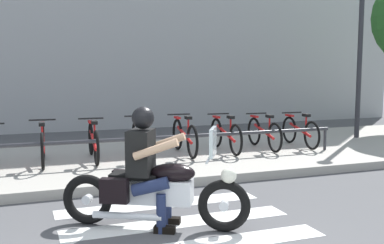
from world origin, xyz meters
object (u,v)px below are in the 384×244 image
at_px(bicycle_2, 93,142).
at_px(bicycle_4, 184,137).
at_px(bicycle_1, 43,144).
at_px(street_lamp, 360,42).
at_px(bicycle_3, 141,139).
at_px(bicycle_5, 225,135).
at_px(motorcycle, 155,190).
at_px(bike_rack, 171,138).
at_px(rider, 148,159).
at_px(bicycle_7, 300,131).
at_px(bicycle_6, 264,133).

bearing_deg(bicycle_2, bicycle_4, -0.02).
distance_m(bicycle_1, street_lamp, 7.77).
bearing_deg(bicycle_3, street_lamp, 6.78).
bearing_deg(street_lamp, bicycle_5, -170.16).
height_order(motorcycle, bike_rack, motorcycle).
bearing_deg(bicycle_4, motorcycle, -114.55).
height_order(motorcycle, bicycle_1, motorcycle).
distance_m(motorcycle, bicycle_4, 3.87).
xyz_separation_m(rider, bicycle_5, (2.57, 3.48, -0.31)).
relative_size(motorcycle, bicycle_2, 1.16).
bearing_deg(bicycle_7, bicycle_4, -179.99).
xyz_separation_m(bicycle_2, street_lamp, (6.58, 0.68, 1.99)).
distance_m(rider, bicycle_6, 4.92).
bearing_deg(bicycle_1, bicycle_5, 0.00).
bearing_deg(bicycle_5, motorcycle, -125.42).
distance_m(bicycle_5, bike_rack, 1.46).
bearing_deg(rider, bicycle_1, 106.26).
distance_m(rider, bicycle_1, 3.64).
distance_m(rider, bicycle_2, 3.49).
relative_size(motorcycle, rider, 1.41).
bearing_deg(bicycle_6, bicycle_7, 0.00).
distance_m(bicycle_4, bicycle_6, 1.79).
distance_m(bicycle_4, street_lamp, 5.23).
bearing_deg(bicycle_2, bicycle_3, -0.03).
bearing_deg(bicycle_3, motorcycle, -101.42).
bearing_deg(bicycle_7, bicycle_1, -180.00).
bearing_deg(bicycle_2, bicycle_6, -0.00).
relative_size(bicycle_1, bicycle_5, 1.00).
height_order(bicycle_3, street_lamp, street_lamp).
height_order(bicycle_1, bicycle_3, bicycle_3).
bearing_deg(bike_rack, bicycle_3, 128.96).
relative_size(motorcycle, bicycle_4, 1.18).
xyz_separation_m(bicycle_5, bike_rack, (-1.34, -0.55, 0.08)).
bearing_deg(bicycle_6, bike_rack, -166.10).
bearing_deg(bicycle_3, bicycle_6, 0.01).
bearing_deg(bicycle_2, motorcycle, -86.99).
height_order(motorcycle, bicycle_2, motorcycle).
relative_size(bicycle_6, bicycle_7, 1.03).
height_order(rider, bike_rack, rider).
height_order(bicycle_2, bicycle_3, bicycle_3).
bearing_deg(bicycle_2, rider, -88.06).
relative_size(motorcycle, bike_rack, 0.29).
xyz_separation_m(motorcycle, bicycle_7, (4.30, 3.52, 0.04)).
height_order(bicycle_2, bicycle_4, bicycle_4).
xyz_separation_m(bicycle_1, bicycle_6, (4.48, 0.00, -0.01)).
relative_size(bicycle_3, bicycle_5, 0.98).
distance_m(bicycle_6, bike_rack, 2.31).
xyz_separation_m(bicycle_1, bicycle_7, (5.38, 0.00, -0.01)).
bearing_deg(bike_rack, motorcycle, -111.35).
height_order(motorcycle, bicycle_7, motorcycle).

